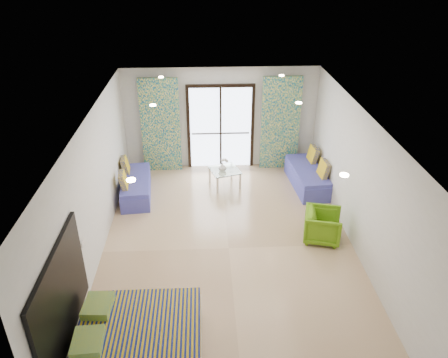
{
  "coord_description": "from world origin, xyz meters",
  "views": [
    {
      "loc": [
        -0.44,
        -7.02,
        5.35
      ],
      "look_at": [
        -0.06,
        0.79,
        1.15
      ],
      "focal_mm": 35.0,
      "sensor_mm": 36.0,
      "label": 1
    }
  ],
  "objects_px": {
    "daybed_right": "(308,176)",
    "coffee_table": "(225,171)",
    "bed": "(139,336)",
    "daybed_left": "(135,186)",
    "armchair": "(323,224)"
  },
  "relations": [
    {
      "from": "bed",
      "to": "daybed_right",
      "type": "relative_size",
      "value": 0.99
    },
    {
      "from": "bed",
      "to": "daybed_right",
      "type": "height_order",
      "value": "daybed_right"
    },
    {
      "from": "daybed_right",
      "to": "daybed_left",
      "type": "bearing_deg",
      "value": 178.95
    },
    {
      "from": "daybed_right",
      "to": "coffee_table",
      "type": "bearing_deg",
      "value": 172.17
    },
    {
      "from": "coffee_table",
      "to": "armchair",
      "type": "xyz_separation_m",
      "value": [
        1.87,
        -2.36,
        -0.04
      ]
    },
    {
      "from": "bed",
      "to": "armchair",
      "type": "xyz_separation_m",
      "value": [
        3.4,
        2.61,
        0.1
      ]
    },
    {
      "from": "coffee_table",
      "to": "bed",
      "type": "bearing_deg",
      "value": -107.06
    },
    {
      "from": "daybed_left",
      "to": "coffee_table",
      "type": "height_order",
      "value": "daybed_left"
    },
    {
      "from": "daybed_right",
      "to": "armchair",
      "type": "xyz_separation_m",
      "value": [
        -0.19,
        -2.24,
        0.09
      ]
    },
    {
      "from": "daybed_left",
      "to": "armchair",
      "type": "bearing_deg",
      "value": -31.4
    },
    {
      "from": "daybed_right",
      "to": "coffee_table",
      "type": "relative_size",
      "value": 2.15
    },
    {
      "from": "bed",
      "to": "coffee_table",
      "type": "relative_size",
      "value": 2.12
    },
    {
      "from": "armchair",
      "to": "daybed_right",
      "type": "bearing_deg",
      "value": 9.28
    },
    {
      "from": "bed",
      "to": "daybed_left",
      "type": "height_order",
      "value": "daybed_left"
    },
    {
      "from": "bed",
      "to": "coffee_table",
      "type": "height_order",
      "value": "coffee_table"
    }
  ]
}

